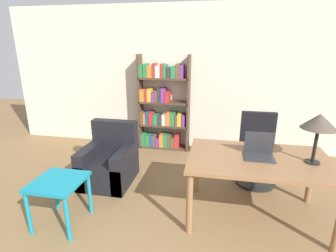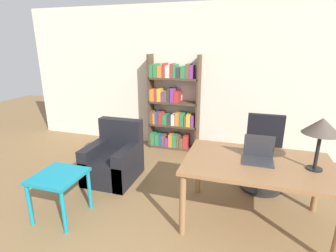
{
  "view_description": "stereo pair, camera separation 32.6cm",
  "coord_description": "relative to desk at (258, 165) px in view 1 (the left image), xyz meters",
  "views": [
    {
      "loc": [
        0.22,
        -0.46,
        1.99
      ],
      "look_at": [
        -0.39,
        2.6,
        1.01
      ],
      "focal_mm": 28.0,
      "sensor_mm": 36.0,
      "label": 1
    },
    {
      "loc": [
        0.54,
        -0.38,
        1.99
      ],
      "look_at": [
        -0.39,
        2.6,
        1.01
      ],
      "focal_mm": 28.0,
      "sensor_mm": 36.0,
      "label": 2
    }
  ],
  "objects": [
    {
      "name": "armchair",
      "position": [
        -2.04,
        0.48,
        -0.39
      ],
      "size": [
        0.7,
        0.79,
        0.87
      ],
      "color": "black",
      "rests_on": "ground_plane"
    },
    {
      "name": "wall_back",
      "position": [
        -0.7,
        2.13,
        0.68
      ],
      "size": [
        8.0,
        0.06,
        2.7
      ],
      "color": "beige",
      "rests_on": "ground_plane"
    },
    {
      "name": "desk",
      "position": [
        0.0,
        0.0,
        0.0
      ],
      "size": [
        1.58,
        1.0,
        0.76
      ],
      "color": "olive",
      "rests_on": "ground_plane"
    },
    {
      "name": "laptop",
      "position": [
        -0.0,
        0.04,
        0.15
      ],
      "size": [
        0.32,
        0.26,
        0.27
      ],
      "color": "#2D2D33",
      "rests_on": "desk"
    },
    {
      "name": "table_lamp",
      "position": [
        0.55,
        -0.01,
        0.54
      ],
      "size": [
        0.36,
        0.36,
        0.55
      ],
      "color": "black",
      "rests_on": "desk"
    },
    {
      "name": "office_chair",
      "position": [
        0.11,
        0.91,
        -0.23
      ],
      "size": [
        0.59,
        0.59,
        1.04
      ],
      "color": "black",
      "rests_on": "ground_plane"
    },
    {
      "name": "bookshelf",
      "position": [
        -1.55,
        1.94,
        0.14
      ],
      "size": [
        0.97,
        0.28,
        1.81
      ],
      "color": "#4C3828",
      "rests_on": "ground_plane"
    },
    {
      "name": "side_table_blue",
      "position": [
        -2.18,
        -0.57,
        -0.21
      ],
      "size": [
        0.53,
        0.55,
        0.55
      ],
      "color": "teal",
      "rests_on": "ground_plane"
    }
  ]
}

